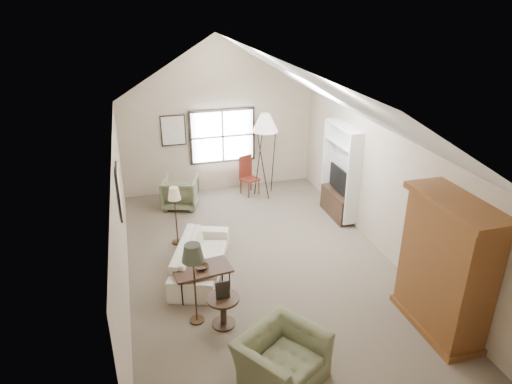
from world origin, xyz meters
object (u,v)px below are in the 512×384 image
object	(u,v)px
side_chair	(250,176)
armchair_near	(282,359)
armoire	(446,267)
coffee_table	(203,280)
armchair_far	(181,192)
sofa	(201,257)
side_table	(223,311)

from	to	relation	value
side_chair	armchair_near	bearing A→B (deg)	-124.15
armoire	coffee_table	distance (m)	3.98
armchair_far	coffee_table	distance (m)	3.64
sofa	side_table	xyz separation A→B (m)	(0.10, -1.60, -0.04)
coffee_table	side_table	size ratio (longest dim) A/B	1.90
coffee_table	side_table	xyz separation A→B (m)	(0.17, -0.92, 0.01)
coffee_table	side_chair	world-z (taller)	side_chair
sofa	side_chair	size ratio (longest dim) A/B	2.04
sofa	coffee_table	world-z (taller)	sofa
armoire	armchair_near	world-z (taller)	armoire
armoire	side_chair	size ratio (longest dim) A/B	2.16
side_chair	coffee_table	bearing A→B (deg)	-138.96
armchair_near	armchair_far	world-z (taller)	armchair_far
sofa	armchair_far	size ratio (longest dim) A/B	2.47
armoire	armchair_near	bearing A→B (deg)	-172.12
armoire	armchair_far	distance (m)	6.47
side_table	side_chair	size ratio (longest dim) A/B	0.51
armchair_near	side_chair	distance (m)	6.27
side_table	armchair_far	bearing A→B (deg)	91.29
armchair_near	side_chair	bearing A→B (deg)	45.77
armoire	sofa	distance (m)	4.27
side_table	coffee_table	bearing A→B (deg)	100.58
armchair_near	side_chair	xyz separation A→B (m)	(1.20, 6.16, 0.15)
coffee_table	side_chair	distance (m)	4.37
side_chair	armoire	bearing A→B (deg)	-98.45
side_table	armchair_near	bearing A→B (deg)	-68.09
armchair_near	armchair_far	bearing A→B (deg)	62.94
armchair_far	side_table	size ratio (longest dim) A/B	1.62
sofa	armchair_near	bearing A→B (deg)	-147.90
side_chair	side_table	bearing A→B (deg)	-132.73
armchair_far	side_table	bearing A→B (deg)	108.98
coffee_table	side_chair	bearing A→B (deg)	64.15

